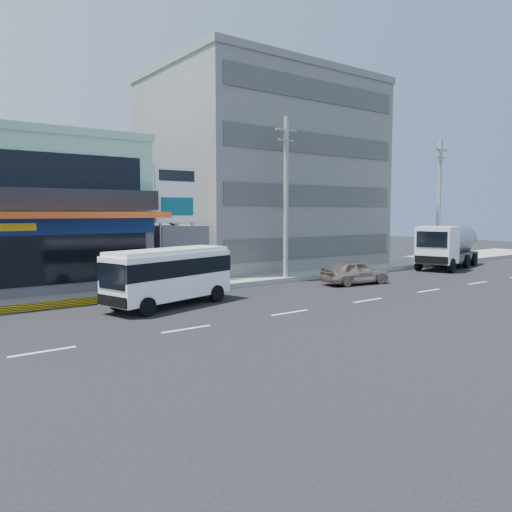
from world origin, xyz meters
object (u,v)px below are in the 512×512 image
at_px(billboard, 176,201).
at_px(utility_pole_far, 439,201).
at_px(minibus, 169,272).
at_px(motorcycle_rider, 144,287).
at_px(tanker_truck, 448,245).
at_px(satellite_dish, 170,224).
at_px(utility_pole_near, 286,198).
at_px(sedan, 355,272).
at_px(concrete_building, 262,177).
at_px(shop_building, 13,217).

relative_size(billboard, utility_pole_far, 0.69).
relative_size(minibus, motorcycle_rider, 2.82).
bearing_deg(tanker_truck, billboard, 170.88).
bearing_deg(satellite_dish, utility_pole_near, -30.96).
bearing_deg(sedan, utility_pole_near, 48.43).
bearing_deg(tanker_truck, utility_pole_far, 54.85).
bearing_deg(utility_pole_near, sedan, -50.63).
height_order(billboard, motorcycle_rider, billboard).
bearing_deg(billboard, utility_pole_far, -4.57).
relative_size(utility_pole_near, minibus, 1.52).
bearing_deg(billboard, motorcycle_rider, -136.50).
relative_size(concrete_building, satellite_dish, 10.67).
bearing_deg(sedan, motorcycle_rider, 91.33).
xyz_separation_m(minibus, motorcycle_rider, (-0.59, 1.41, -0.79)).
xyz_separation_m(utility_pole_near, tanker_truck, (14.85, -1.63, -3.41)).
distance_m(concrete_building, billboard, 12.17).
bearing_deg(motorcycle_rider, sedan, -7.73).
xyz_separation_m(shop_building, motorcycle_rider, (4.00, -8.07, -3.23)).
distance_m(shop_building, utility_pole_near, 15.50).
xyz_separation_m(utility_pole_far, tanker_truck, (-1.15, -1.63, -3.41)).
relative_size(satellite_dish, sedan, 0.35).
xyz_separation_m(sedan, tanker_truck, (12.20, 1.61, 1.02)).
height_order(satellite_dish, billboard, billboard).
distance_m(sedan, tanker_truck, 12.34).
relative_size(sedan, motorcycle_rider, 1.82).
bearing_deg(shop_building, billboard, -32.32).
relative_size(satellite_dish, utility_pole_near, 0.15).
xyz_separation_m(concrete_building, billboard, (-10.50, -5.80, -2.07)).
height_order(satellite_dish, sedan, satellite_dish).
height_order(utility_pole_far, tanker_truck, utility_pole_far).
xyz_separation_m(shop_building, minibus, (4.59, -9.47, -2.44)).
xyz_separation_m(utility_pole_near, sedan, (2.66, -3.24, -4.43)).
distance_m(shop_building, motorcycle_rider, 9.57).
xyz_separation_m(satellite_dish, utility_pole_far, (22.00, -3.60, 1.57)).
distance_m(utility_pole_far, minibus, 25.83).
relative_size(billboard, tanker_truck, 0.81).
bearing_deg(utility_pole_near, tanker_truck, -6.25).
bearing_deg(satellite_dish, motorcycle_rider, -127.99).
relative_size(billboard, utility_pole_near, 0.69).
relative_size(satellite_dish, minibus, 0.23).
height_order(billboard, tanker_truck, billboard).
bearing_deg(satellite_dish, concrete_building, 21.80).
xyz_separation_m(concrete_building, utility_pole_near, (-4.00, -7.60, -1.85)).
distance_m(utility_pole_far, motorcycle_rider, 26.41).
distance_m(concrete_building, tanker_truck, 15.19).
distance_m(satellite_dish, sedan, 11.40).
bearing_deg(motorcycle_rider, minibus, -67.23).
height_order(concrete_building, sedan, concrete_building).
bearing_deg(shop_building, sedan, -30.43).
relative_size(shop_building, minibus, 1.89).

